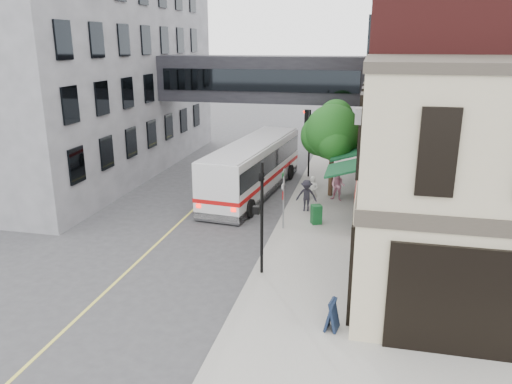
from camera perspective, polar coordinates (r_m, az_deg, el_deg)
The scene contains 17 objects.
ground at distance 18.51m, azimuth -1.92°, elevation -12.09°, with size 120.00×120.00×0.00m, color #38383A.
sidewalk_main at distance 31.03m, azimuth 8.23°, elevation 0.07°, with size 4.00×60.00×0.15m, color gray.
corner_building at distance 18.89m, azimuth 27.03°, elevation 0.42°, with size 10.19×8.12×8.45m.
brick_building at distance 31.25m, azimuth 24.01°, elevation 11.86°, with size 13.76×18.00×14.00m.
opposite_building at distance 38.12m, azimuth -21.53°, elevation 12.82°, with size 14.00×24.00×14.00m, color slate.
skyway_bridge at distance 34.49m, azimuth 0.77°, elevation 12.81°, with size 14.00×3.18×3.00m.
traffic_signal_near at distance 19.02m, azimuth 0.58°, elevation -1.45°, with size 0.44×0.22×4.60m.
traffic_signal_far at distance 33.36m, azimuth 5.92°, elevation 7.11°, with size 0.53×0.28×4.50m.
street_sign_pole at distance 24.01m, azimuth 3.16°, elevation -0.16°, with size 0.08×0.75×3.00m.
street_tree at distance 29.37m, azimuth 8.80°, elevation 6.80°, with size 3.80×3.20×5.60m.
lane_marking at distance 28.67m, azimuth -6.55°, elevation -1.42°, with size 0.12×40.00×0.01m, color #D8CC4C.
bus at distance 30.14m, azimuth -0.30°, elevation 3.05°, with size 3.80×11.79×3.12m.
pedestrian_a at distance 27.73m, azimuth 6.48°, elevation 0.09°, with size 0.62×0.40×1.69m, color silver.
pedestrian_b at distance 28.90m, azimuth 9.33°, elevation 0.72°, with size 0.85×0.66×1.74m, color pink.
pedestrian_c at distance 26.88m, azimuth 5.79°, elevation -0.40°, with size 1.11×0.64×1.72m, color black.
newspaper_box at distance 25.17m, azimuth 6.91°, elevation -2.55°, with size 0.49×0.43×0.97m, color #124F23.
sandwich_board at distance 16.42m, azimuth 8.70°, elevation -13.71°, with size 0.37×0.57×1.02m, color black.
Camera 1 is at (4.18, -15.64, 8.98)m, focal length 35.00 mm.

